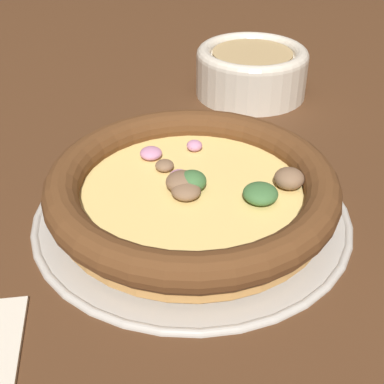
% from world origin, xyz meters
% --- Properties ---
extents(ground_plane, '(3.00, 3.00, 0.00)m').
position_xyz_m(ground_plane, '(0.00, 0.00, 0.00)').
color(ground_plane, '#4C2D19').
extents(pizza_tray, '(0.30, 0.30, 0.01)m').
position_xyz_m(pizza_tray, '(0.00, 0.00, 0.00)').
color(pizza_tray, '#B7B2A8').
rests_on(pizza_tray, ground_plane).
extents(pizza, '(0.27, 0.27, 0.04)m').
position_xyz_m(pizza, '(0.00, -0.00, 0.03)').
color(pizza, tan).
rests_on(pizza, pizza_tray).
extents(bowl_near, '(0.15, 0.15, 0.06)m').
position_xyz_m(bowl_near, '(0.27, -0.09, 0.04)').
color(bowl_near, beige).
rests_on(bowl_near, ground_plane).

